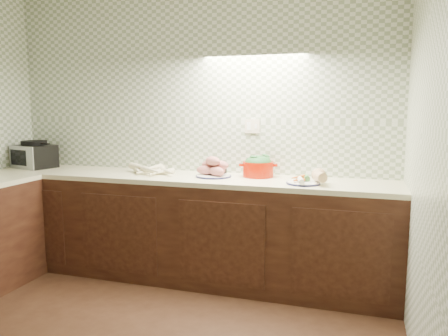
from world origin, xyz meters
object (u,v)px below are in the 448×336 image
(dutch_oven, at_px, (258,166))
(veg_plate, at_px, (311,178))
(sweet_potato_plate, at_px, (214,169))
(onion_bowl, at_px, (217,169))
(toaster_oven, at_px, (34,155))
(parsnip_pile, at_px, (150,169))

(dutch_oven, xyz_separation_m, veg_plate, (0.46, -0.21, -0.04))
(sweet_potato_plate, height_order, onion_bowl, sweet_potato_plate)
(veg_plate, bearing_deg, sweet_potato_plate, 172.69)
(sweet_potato_plate, bearing_deg, toaster_oven, 179.98)
(dutch_oven, bearing_deg, sweet_potato_plate, -177.74)
(parsnip_pile, bearing_deg, onion_bowl, 11.96)
(veg_plate, bearing_deg, toaster_oven, 177.72)
(parsnip_pile, relative_size, dutch_oven, 1.42)
(veg_plate, bearing_deg, dutch_oven, 155.45)
(sweet_potato_plate, xyz_separation_m, veg_plate, (0.82, -0.11, -0.02))
(parsnip_pile, height_order, dutch_oven, dutch_oven)
(sweet_potato_plate, distance_m, veg_plate, 0.83)
(parsnip_pile, relative_size, veg_plate, 1.41)
(dutch_oven, distance_m, veg_plate, 0.51)
(toaster_oven, distance_m, onion_bowl, 1.84)
(sweet_potato_plate, bearing_deg, parsnip_pile, -178.96)
(dutch_oven, bearing_deg, parsnip_pile, 172.79)
(toaster_oven, distance_m, sweet_potato_plate, 1.84)
(parsnip_pile, relative_size, sweet_potato_plate, 1.49)
(toaster_oven, xyz_separation_m, dutch_oven, (2.20, 0.11, -0.03))
(parsnip_pile, bearing_deg, dutch_oven, 7.02)
(parsnip_pile, bearing_deg, veg_plate, -3.84)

